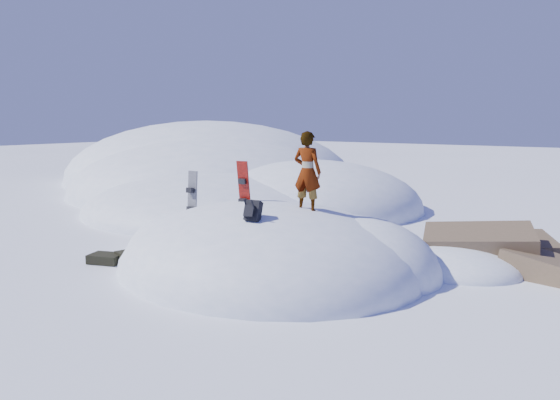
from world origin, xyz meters
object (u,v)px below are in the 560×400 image
Objects in this scene: snowboard_red at (244,194)px; snowboard_dark at (192,202)px; backpack at (253,211)px; person at (307,172)px.

snowboard_red reaches higher than snowboard_dark.
snowboard_red is 1.66m from backpack.
snowboard_dark reaches higher than backpack.
person is at bearing 3.32° from snowboard_dark.
backpack is 0.28× the size of person.
backpack is at bearing 68.12° from person.
snowboard_dark is 3.36m from person.
snowboard_red is 1.70m from snowboard_dark.
snowboard_dark is at bearing 174.38° from snowboard_red.
person reaches higher than backpack.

